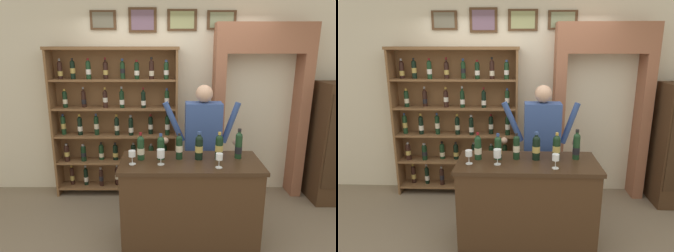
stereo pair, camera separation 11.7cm
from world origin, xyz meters
The scene contains 15 objects.
ground_plane centered at (0.00, 0.00, -0.01)m, with size 14.00×14.00×0.02m, color #7A6B56.
back_wall centered at (0.00, 1.42, 1.62)m, with size 12.00×0.19×3.23m.
wine_shelf centered at (-0.83, 1.21, 1.10)m, with size 1.77×0.29×2.10m.
archway_doorway centered at (1.17, 1.29, 1.40)m, with size 1.29×0.45×2.40m.
tasting_counter centered at (0.13, 0.00, 0.48)m, with size 1.44×0.62×0.96m.
shopkeeper centered at (0.32, 0.60, 1.03)m, with size 0.95×0.22×1.67m.
tasting_bottle_brunello centered at (-0.38, 0.05, 1.09)m, with size 0.07×0.07×0.29m.
tasting_bottle_vin_santo centered at (-0.17, 0.06, 1.09)m, with size 0.08×0.08×0.28m.
tasting_bottle_bianco centered at (0.02, 0.07, 1.09)m, with size 0.07×0.07×0.28m.
tasting_bottle_super_tuscan centered at (0.22, 0.06, 1.10)m, with size 0.08×0.08×0.30m.
tasting_bottle_grappa centered at (0.43, 0.06, 1.10)m, with size 0.08×0.08×0.29m.
tasting_bottle_riserva centered at (0.64, 0.09, 1.10)m, with size 0.07×0.07×0.32m.
wine_glass_spare centered at (-0.46, -0.09, 1.06)m, with size 0.07×0.07×0.14m.
wine_glass_left centered at (-0.17, -0.09, 1.07)m, with size 0.08×0.08×0.16m.
wine_glass_right centered at (0.40, -0.17, 1.06)m, with size 0.07×0.07×0.15m.
Camera 1 is at (-0.10, -2.89, 2.11)m, focal length 32.13 mm.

